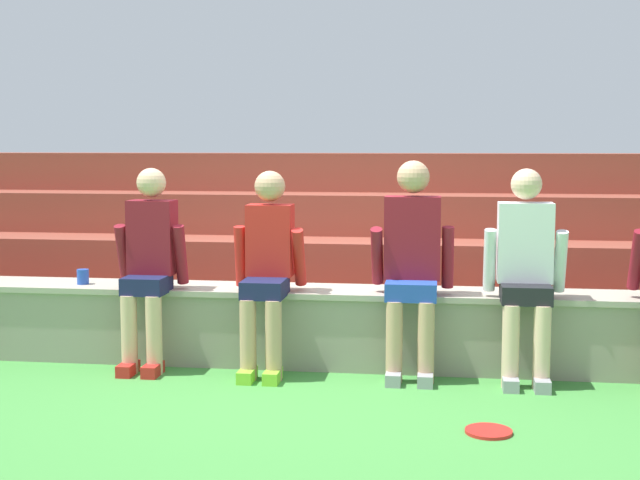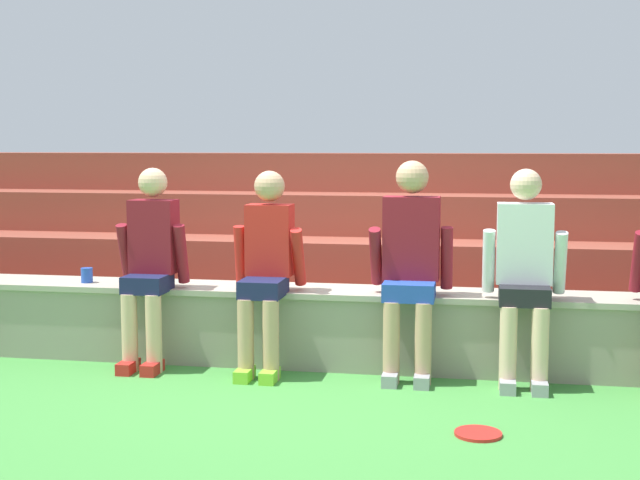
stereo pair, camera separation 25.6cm
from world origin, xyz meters
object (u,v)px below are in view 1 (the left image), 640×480
Objects in this scene: plastic_cup_left_end at (83,277)px; person_right_of_center at (412,259)px; person_left_of_center at (149,262)px; frisbee at (489,431)px; person_center at (267,265)px; person_far_right at (525,268)px.

person_right_of_center is at bearing -3.99° from plastic_cup_left_end.
person_right_of_center is 2.40m from plastic_cup_left_end.
frisbee is (2.28, -1.11, -0.74)m from person_left_of_center.
person_right_of_center is 1.46m from frisbee.
person_left_of_center is at bearing 179.96° from person_center.
person_left_of_center is 2.56m from person_far_right.
frisbee is (1.44, -1.11, -0.73)m from person_center.
person_left_of_center is 1.00× the size of person_far_right.
plastic_cup_left_end is (-3.13, 0.21, -0.16)m from person_far_right.
person_left_of_center is at bearing 154.04° from frisbee.
person_center is 1.96m from frisbee.
plastic_cup_left_end is at bearing 176.24° from person_far_right.
plastic_cup_left_end is at bearing 176.01° from person_right_of_center.
person_center is (0.84, -0.00, -0.01)m from person_left_of_center.
person_center is 0.98× the size of person_far_right.
person_center is at bearing -177.97° from person_right_of_center.
plastic_cup_left_end is (-2.39, 0.17, -0.19)m from person_right_of_center.
person_far_right is (1.72, -0.00, 0.02)m from person_center.
person_center is 0.95× the size of person_right_of_center.
frisbee is (-0.28, -1.10, -0.75)m from person_far_right.
plastic_cup_left_end reaches higher than frisbee.
frisbee is at bearing -37.55° from person_center.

